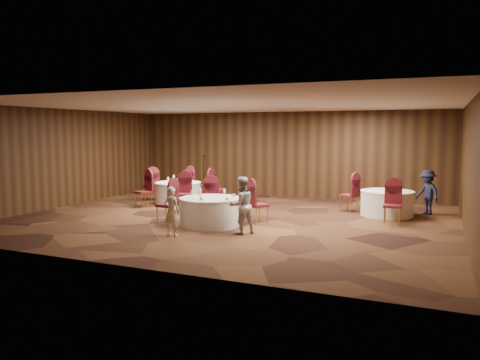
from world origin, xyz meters
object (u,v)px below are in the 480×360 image
at_px(mic_stand, 204,185).
at_px(woman_b, 241,205).
at_px(woman_a, 172,211).
at_px(table_main, 210,211).
at_px(man_c, 427,192).
at_px(table_left, 178,193).
at_px(table_right, 387,203).

distance_m(mic_stand, woman_b, 6.44).
distance_m(woman_a, woman_b, 1.67).
relative_size(table_main, woman_b, 1.16).
xyz_separation_m(woman_b, man_c, (4.05, 4.59, -0.03)).
height_order(mic_stand, woman_a, mic_stand).
height_order(table_left, woman_a, woman_a).
height_order(table_main, woman_a, woman_a).
bearing_deg(table_main, mic_stand, 119.62).
relative_size(table_left, table_right, 1.03).
xyz_separation_m(table_main, woman_b, (1.14, -0.59, 0.32)).
bearing_deg(table_right, mic_stand, 169.12).
relative_size(table_main, table_right, 1.06).
bearing_deg(mic_stand, table_left, -92.06).
height_order(table_main, man_c, man_c).
xyz_separation_m(table_left, woman_b, (3.83, -3.47, 0.32)).
distance_m(table_left, table_right, 6.83).
distance_m(table_main, woman_b, 1.32).
relative_size(table_left, man_c, 1.17).
height_order(table_right, mic_stand, mic_stand).
distance_m(table_right, woman_b, 4.93).
height_order(table_right, woman_b, woman_b).
height_order(table_left, mic_stand, mic_stand).
bearing_deg(woman_b, man_c, 179.02).
bearing_deg(woman_b, table_right, -176.74).
distance_m(table_right, man_c, 1.30).
relative_size(table_main, mic_stand, 1.02).
bearing_deg(mic_stand, table_right, -10.88).
distance_m(table_main, table_right, 5.30).
bearing_deg(man_c, table_left, -124.46).
xyz_separation_m(mic_stand, woman_a, (2.34, -6.06, 0.13)).
bearing_deg(man_c, woman_b, -83.93).
height_order(table_left, woman_b, woman_b).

